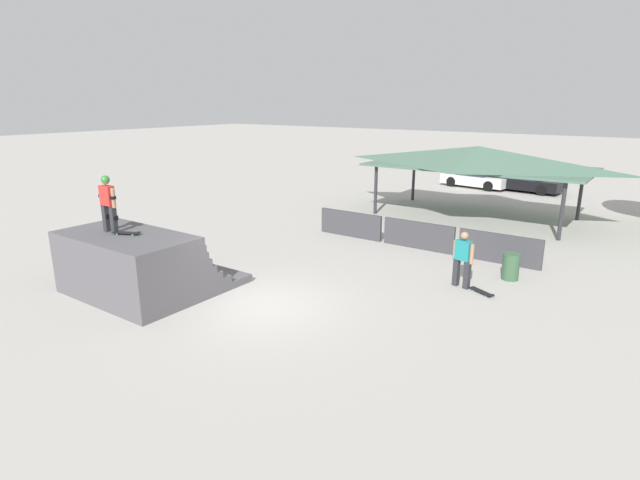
{
  "coord_description": "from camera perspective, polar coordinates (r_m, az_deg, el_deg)",
  "views": [
    {
      "loc": [
        8.77,
        -9.53,
        5.5
      ],
      "look_at": [
        -0.48,
        3.48,
        1.01
      ],
      "focal_mm": 28.0,
      "sensor_mm": 36.0,
      "label": 1
    }
  ],
  "objects": [
    {
      "name": "trash_bin",
      "position": [
        16.91,
        20.97,
        -2.85
      ],
      "size": [
        0.52,
        0.52,
        0.85
      ],
      "primitive_type": "cylinder",
      "color": "#385B3D",
      "rests_on": "ground"
    },
    {
      "name": "barrier_fence",
      "position": [
        19.4,
        11.17,
        0.53
      ],
      "size": [
        8.97,
        0.12,
        1.05
      ],
      "color": "#3D3D42",
      "rests_on": "ground"
    },
    {
      "name": "skater_on_deck",
      "position": [
        15.34,
        -23.11,
        4.24
      ],
      "size": [
        0.7,
        0.24,
        1.63
      ],
      "rotation": [
        0.0,
        0.0,
        0.06
      ],
      "color": "#2D2D33",
      "rests_on": "quarter_pipe_ramp"
    },
    {
      "name": "parked_car_black",
      "position": [
        33.75,
        22.22,
        6.19
      ],
      "size": [
        4.59,
        2.14,
        1.27
      ],
      "rotation": [
        0.0,
        0.0,
        -0.11
      ],
      "color": "black",
      "rests_on": "ground"
    },
    {
      "name": "skateboard_on_ground",
      "position": [
        15.51,
        18.05,
        -5.65
      ],
      "size": [
        0.85,
        0.57,
        0.09
      ],
      "rotation": [
        0.0,
        0.0,
        5.8
      ],
      "color": "blue",
      "rests_on": "ground"
    },
    {
      "name": "quarter_pipe_ramp",
      "position": [
        15.56,
        -20.08,
        -2.78
      ],
      "size": [
        4.15,
        4.04,
        1.84
      ],
      "color": "#565459",
      "rests_on": "ground"
    },
    {
      "name": "skateboard_on_deck",
      "position": [
        15.04,
        -21.18,
        0.78
      ],
      "size": [
        0.81,
        0.52,
        0.09
      ],
      "rotation": [
        0.0,
        0.0,
        0.43
      ],
      "color": "green",
      "rests_on": "quarter_pipe_ramp"
    },
    {
      "name": "pavilion_shelter",
      "position": [
        25.09,
        17.63,
        9.01
      ],
      "size": [
        10.03,
        5.12,
        3.41
      ],
      "color": "#2D2D33",
      "rests_on": "ground"
    },
    {
      "name": "ground_plane",
      "position": [
        14.07,
        -6.69,
        -7.43
      ],
      "size": [
        160.0,
        160.0,
        0.0
      ],
      "primitive_type": "plane",
      "color": "#ADA8A0"
    },
    {
      "name": "bystander_walking",
      "position": [
        15.59,
        16.02,
        -1.84
      ],
      "size": [
        0.7,
        0.33,
        1.74
      ],
      "rotation": [
        0.0,
        0.0,
        2.91
      ],
      "color": "#2D2D33",
      "rests_on": "ground"
    },
    {
      "name": "parked_car_white",
      "position": [
        34.26,
        17.32,
        6.77
      ],
      "size": [
        4.47,
        2.32,
        1.27
      ],
      "rotation": [
        0.0,
        0.0,
        -0.15
      ],
      "color": "silver",
      "rests_on": "ground"
    }
  ]
}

